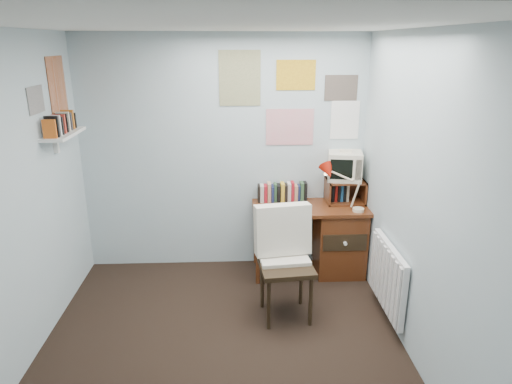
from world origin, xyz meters
TOP-DOWN VIEW (x-y plane):
  - ground at (0.00, 0.00)m, footprint 3.50×3.50m
  - back_wall at (0.00, 1.75)m, footprint 3.00×0.02m
  - right_wall at (1.50, 0.00)m, footprint 0.02×3.50m
  - ceiling at (0.00, 0.00)m, footprint 3.00×3.50m
  - desk at (1.17, 1.48)m, footprint 1.20×0.55m
  - desk_chair at (0.56, 0.64)m, footprint 0.55×0.53m
  - desk_lamp at (1.37, 1.31)m, footprint 0.34×0.30m
  - tv_riser at (1.29, 1.59)m, footprint 0.40×0.30m
  - crt_tv at (1.27, 1.61)m, footprint 0.39×0.37m
  - book_row at (0.66, 1.66)m, footprint 0.60×0.14m
  - radiator at (1.46, 0.55)m, footprint 0.09×0.80m
  - wall_shelf at (-1.40, 1.10)m, footprint 0.20×0.62m
  - posters_back at (0.70, 1.74)m, footprint 1.20×0.01m
  - posters_left at (-1.49, 1.10)m, footprint 0.01×0.70m

SIDE VIEW (x-z plane):
  - ground at x=0.00m, z-range 0.00..0.00m
  - desk at x=1.17m, z-range 0.03..0.79m
  - radiator at x=1.46m, z-range 0.12..0.72m
  - desk_chair at x=0.56m, z-range 0.00..0.99m
  - book_row at x=0.66m, z-range 0.76..0.98m
  - tv_riser at x=1.29m, z-range 0.76..1.01m
  - desk_lamp at x=1.37m, z-range 0.76..1.18m
  - crt_tv at x=1.27m, z-range 1.01..1.34m
  - back_wall at x=0.00m, z-range 0.00..2.50m
  - right_wall at x=1.50m, z-range 0.00..2.50m
  - wall_shelf at x=-1.40m, z-range 1.50..1.74m
  - posters_back at x=0.70m, z-range 1.40..2.30m
  - posters_left at x=-1.49m, z-range 1.70..2.30m
  - ceiling at x=0.00m, z-range 2.49..2.51m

